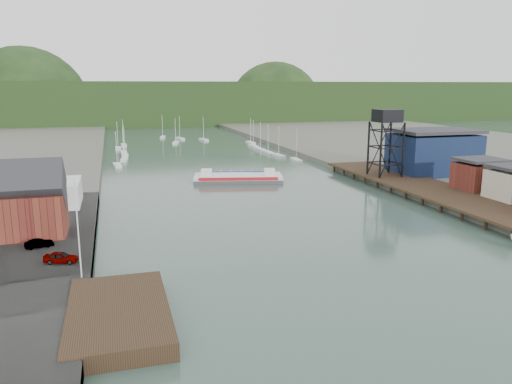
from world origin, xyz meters
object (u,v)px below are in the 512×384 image
chain_ferry (238,178)px  car_west_a (61,257)px  lift_tower (387,120)px  harbor_building (23,207)px

chain_ferry → car_west_a: (-37.19, -55.38, 1.41)m
chain_ferry → lift_tower: bearing=-8.8°
lift_tower → car_west_a: bearing=-149.3°
harbor_building → lift_tower: bearing=20.0°
car_west_a → chain_ferry: bearing=-17.7°
harbor_building → chain_ferry: (43.43, 41.34, -5.18)m
harbor_building → lift_tower: 82.49m
harbor_building → car_west_a: 15.82m
lift_tower → chain_ferry: lift_tower is taller
lift_tower → car_west_a: size_ratio=3.78×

